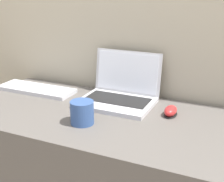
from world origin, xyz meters
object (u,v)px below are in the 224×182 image
object	(u,v)px
drink_cup	(82,112)
external_keyboard	(36,89)
laptop	(120,92)
computer_mouse	(171,111)

from	to	relation	value
drink_cup	external_keyboard	bearing A→B (deg)	149.58
laptop	drink_cup	size ratio (longest dim) A/B	3.55
laptop	external_keyboard	world-z (taller)	laptop
drink_cup	external_keyboard	distance (m)	0.50
drink_cup	computer_mouse	bearing A→B (deg)	36.98
computer_mouse	laptop	bearing A→B (deg)	167.11
drink_cup	computer_mouse	world-z (taller)	drink_cup
laptop	external_keyboard	xyz separation A→B (m)	(-0.47, -0.04, -0.04)
external_keyboard	laptop	bearing A→B (deg)	5.39
drink_cup	computer_mouse	distance (m)	0.39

